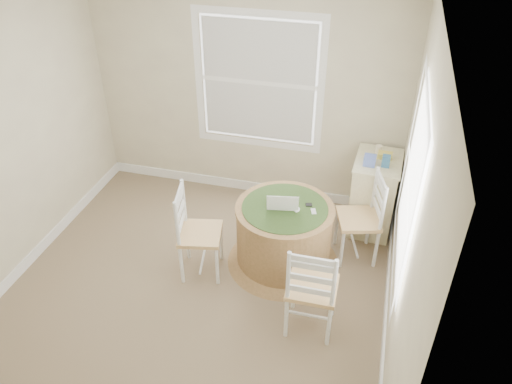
% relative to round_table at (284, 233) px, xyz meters
% --- Properties ---
extents(room, '(3.64, 3.64, 2.64)m').
position_rel_round_table_xyz_m(room, '(-0.56, -0.44, 0.92)').
color(room, '#7C684E').
rests_on(room, ground).
extents(round_table, '(1.15, 1.15, 0.69)m').
position_rel_round_table_xyz_m(round_table, '(0.00, 0.00, 0.00)').
color(round_table, '#9A7045').
rests_on(round_table, ground).
extents(chair_left, '(0.48, 0.50, 0.95)m').
position_rel_round_table_xyz_m(chair_left, '(-0.76, -0.34, 0.10)').
color(chair_left, white).
rests_on(chair_left, ground).
extents(chair_near, '(0.42, 0.41, 0.95)m').
position_rel_round_table_xyz_m(chair_near, '(0.41, -0.77, 0.10)').
color(chair_near, white).
rests_on(chair_near, ground).
extents(chair_right, '(0.50, 0.51, 0.95)m').
position_rel_round_table_xyz_m(chair_right, '(0.70, 0.29, 0.10)').
color(chair_right, white).
rests_on(chair_right, ground).
extents(laptop, '(0.34, 0.32, 0.21)m').
position_rel_round_table_xyz_m(laptop, '(-0.03, 0.01, 0.34)').
color(laptop, white).
rests_on(laptop, round_table).
extents(mouse, '(0.08, 0.10, 0.03)m').
position_rel_round_table_xyz_m(mouse, '(0.12, -0.01, 0.32)').
color(mouse, white).
rests_on(mouse, round_table).
extents(phone, '(0.07, 0.10, 0.02)m').
position_rel_round_table_xyz_m(phone, '(0.28, 0.00, 0.31)').
color(phone, '#B7BABF').
rests_on(phone, round_table).
extents(keys, '(0.07, 0.07, 0.02)m').
position_rel_round_table_xyz_m(keys, '(0.22, 0.09, 0.32)').
color(keys, black).
rests_on(keys, round_table).
extents(corner_chest, '(0.53, 0.67, 0.86)m').
position_rel_round_table_xyz_m(corner_chest, '(0.82, 0.84, 0.06)').
color(corner_chest, '#EDEBB2').
rests_on(corner_chest, ground).
extents(tissue_box, '(0.13, 0.13, 0.10)m').
position_rel_round_table_xyz_m(tissue_box, '(0.71, 0.71, 0.54)').
color(tissue_box, '#5E77D7').
rests_on(tissue_box, corner_chest).
extents(box_yellow, '(0.15, 0.11, 0.06)m').
position_rel_round_table_xyz_m(box_yellow, '(0.88, 0.91, 0.52)').
color(box_yellow, '#DFC74F').
rests_on(box_yellow, corner_chest).
extents(box_blue, '(0.08, 0.08, 0.12)m').
position_rel_round_table_xyz_m(box_blue, '(0.90, 0.72, 0.55)').
color(box_blue, '#316795').
rests_on(box_blue, corner_chest).
extents(cup_cream, '(0.07, 0.07, 0.09)m').
position_rel_round_table_xyz_m(cup_cream, '(0.80, 1.01, 0.53)').
color(cup_cream, beige).
rests_on(cup_cream, corner_chest).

